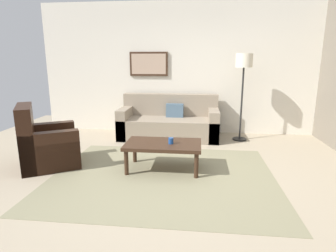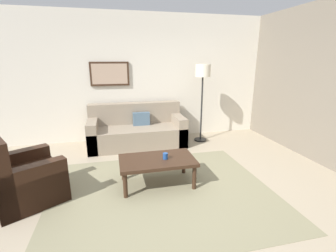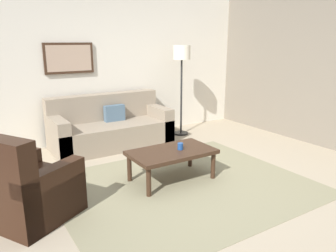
{
  "view_description": "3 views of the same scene",
  "coord_description": "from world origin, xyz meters",
  "px_view_note": "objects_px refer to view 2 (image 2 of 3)",
  "views": [
    {
      "loc": [
        0.48,
        -3.63,
        1.58
      ],
      "look_at": [
        0.03,
        0.36,
        0.64
      ],
      "focal_mm": 29.85,
      "sensor_mm": 36.0,
      "label": 1
    },
    {
      "loc": [
        -0.62,
        -2.96,
        1.83
      ],
      "look_at": [
        0.16,
        0.35,
        0.87
      ],
      "focal_mm": 25.65,
      "sensor_mm": 36.0,
      "label": 2
    },
    {
      "loc": [
        -2.22,
        -3.15,
        1.8
      ],
      "look_at": [
        0.05,
        0.46,
        0.68
      ],
      "focal_mm": 35.02,
      "sensor_mm": 36.0,
      "label": 3
    }
  ],
  "objects_px": {
    "framed_artwork": "(110,74)",
    "armchair_leather": "(20,181)",
    "couch_main": "(137,131)",
    "lamp_standing": "(203,79)",
    "coffee_table": "(157,162)",
    "cup": "(165,156)"
  },
  "relations": [
    {
      "from": "couch_main",
      "to": "lamp_standing",
      "type": "height_order",
      "value": "lamp_standing"
    },
    {
      "from": "coffee_table",
      "to": "lamp_standing",
      "type": "relative_size",
      "value": 0.64
    },
    {
      "from": "framed_artwork",
      "to": "lamp_standing",
      "type": "bearing_deg",
      "value": -15.04
    },
    {
      "from": "cup",
      "to": "lamp_standing",
      "type": "distance_m",
      "value": 2.36
    },
    {
      "from": "coffee_table",
      "to": "framed_artwork",
      "type": "distance_m",
      "value": 2.61
    },
    {
      "from": "coffee_table",
      "to": "armchair_leather",
      "type": "bearing_deg",
      "value": -178.48
    },
    {
      "from": "couch_main",
      "to": "cup",
      "type": "distance_m",
      "value": 1.9
    },
    {
      "from": "framed_artwork",
      "to": "armchair_leather",
      "type": "bearing_deg",
      "value": -117.58
    },
    {
      "from": "coffee_table",
      "to": "lamp_standing",
      "type": "xyz_separation_m",
      "value": [
        1.35,
        1.74,
        1.05
      ]
    },
    {
      "from": "armchair_leather",
      "to": "framed_artwork",
      "type": "xyz_separation_m",
      "value": [
        1.21,
        2.32,
        1.2
      ]
    },
    {
      "from": "couch_main",
      "to": "armchair_leather",
      "type": "height_order",
      "value": "armchair_leather"
    },
    {
      "from": "cup",
      "to": "framed_artwork",
      "type": "height_order",
      "value": "framed_artwork"
    },
    {
      "from": "armchair_leather",
      "to": "lamp_standing",
      "type": "distance_m",
      "value": 3.8
    },
    {
      "from": "cup",
      "to": "lamp_standing",
      "type": "bearing_deg",
      "value": 55.25
    },
    {
      "from": "armchair_leather",
      "to": "cup",
      "type": "xyz_separation_m",
      "value": [
        1.93,
        0.02,
        0.15
      ]
    },
    {
      "from": "coffee_table",
      "to": "framed_artwork",
      "type": "relative_size",
      "value": 1.32
    },
    {
      "from": "armchair_leather",
      "to": "coffee_table",
      "type": "bearing_deg",
      "value": 1.52
    },
    {
      "from": "couch_main",
      "to": "cup",
      "type": "xyz_separation_m",
      "value": [
        0.22,
        -1.88,
        0.16
      ]
    },
    {
      "from": "armchair_leather",
      "to": "coffee_table",
      "type": "distance_m",
      "value": 1.82
    },
    {
      "from": "framed_artwork",
      "to": "cup",
      "type": "bearing_deg",
      "value": -72.59
    },
    {
      "from": "armchair_leather",
      "to": "cup",
      "type": "height_order",
      "value": "armchair_leather"
    },
    {
      "from": "coffee_table",
      "to": "lamp_standing",
      "type": "bearing_deg",
      "value": 52.34
    }
  ]
}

